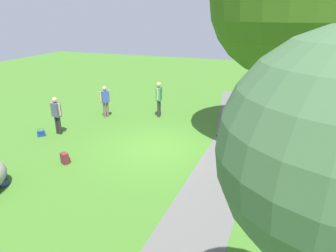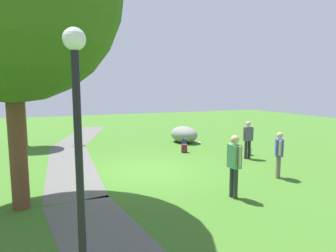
{
  "view_description": "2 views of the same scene",
  "coord_description": "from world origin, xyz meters",
  "px_view_note": "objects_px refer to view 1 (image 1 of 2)",
  "views": [
    {
      "loc": [
        9.76,
        3.96,
        4.98
      ],
      "look_at": [
        -0.02,
        0.39,
        0.97
      ],
      "focal_mm": 31.67,
      "sensor_mm": 36.0,
      "label": 1
    },
    {
      "loc": [
        -10.08,
        3.36,
        3.06
      ],
      "look_at": [
        1.17,
        -1.3,
        1.48
      ],
      "focal_mm": 31.15,
      "sensor_mm": 36.0,
      "label": 2
    }
  ],
  "objects_px": {
    "woman_with_handbag": "(56,113)",
    "handbag_on_grass": "(41,133)",
    "spare_backpack_on_lawn": "(65,158)",
    "passerby_on_path": "(105,99)",
    "backpack_by_boulder": "(2,180)",
    "man_near_boulder": "(159,97)",
    "lamp_post": "(257,67)"
  },
  "relations": [
    {
      "from": "spare_backpack_on_lawn",
      "to": "passerby_on_path",
      "type": "bearing_deg",
      "value": -165.5
    },
    {
      "from": "woman_with_handbag",
      "to": "spare_backpack_on_lawn",
      "type": "height_order",
      "value": "woman_with_handbag"
    },
    {
      "from": "woman_with_handbag",
      "to": "spare_backpack_on_lawn",
      "type": "xyz_separation_m",
      "value": [
        2.17,
        2.02,
        -0.76
      ]
    },
    {
      "from": "lamp_post",
      "to": "woman_with_handbag",
      "type": "relative_size",
      "value": 2.3
    },
    {
      "from": "lamp_post",
      "to": "man_near_boulder",
      "type": "height_order",
      "value": "lamp_post"
    },
    {
      "from": "lamp_post",
      "to": "spare_backpack_on_lawn",
      "type": "xyz_separation_m",
      "value": [
        8.6,
        -5.63,
        -2.13
      ]
    },
    {
      "from": "lamp_post",
      "to": "woman_with_handbag",
      "type": "xyz_separation_m",
      "value": [
        6.44,
        -7.65,
        -1.37
      ]
    },
    {
      "from": "man_near_boulder",
      "to": "backpack_by_boulder",
      "type": "height_order",
      "value": "man_near_boulder"
    },
    {
      "from": "spare_backpack_on_lawn",
      "to": "woman_with_handbag",
      "type": "bearing_deg",
      "value": -137.01
    },
    {
      "from": "handbag_on_grass",
      "to": "lamp_post",
      "type": "bearing_deg",
      "value": 130.35
    },
    {
      "from": "woman_with_handbag",
      "to": "handbag_on_grass",
      "type": "distance_m",
      "value": 1.09
    },
    {
      "from": "man_near_boulder",
      "to": "woman_with_handbag",
      "type": "bearing_deg",
      "value": -42.08
    },
    {
      "from": "woman_with_handbag",
      "to": "backpack_by_boulder",
      "type": "relative_size",
      "value": 4.13
    },
    {
      "from": "passerby_on_path",
      "to": "backpack_by_boulder",
      "type": "distance_m",
      "value": 6.71
    },
    {
      "from": "passerby_on_path",
      "to": "backpack_by_boulder",
      "type": "bearing_deg",
      "value": 3.15
    },
    {
      "from": "backpack_by_boulder",
      "to": "woman_with_handbag",
      "type": "bearing_deg",
      "value": -164.14
    },
    {
      "from": "woman_with_handbag",
      "to": "passerby_on_path",
      "type": "xyz_separation_m",
      "value": [
        -2.67,
        0.77,
        -0.04
      ]
    },
    {
      "from": "lamp_post",
      "to": "man_near_boulder",
      "type": "xyz_separation_m",
      "value": [
        2.81,
        -4.38,
        -1.28
      ]
    },
    {
      "from": "man_near_boulder",
      "to": "passerby_on_path",
      "type": "height_order",
      "value": "man_near_boulder"
    },
    {
      "from": "lamp_post",
      "to": "handbag_on_grass",
      "type": "height_order",
      "value": "lamp_post"
    },
    {
      "from": "woman_with_handbag",
      "to": "handbag_on_grass",
      "type": "xyz_separation_m",
      "value": [
        0.51,
        -0.52,
        -0.81
      ]
    },
    {
      "from": "woman_with_handbag",
      "to": "handbag_on_grass",
      "type": "relative_size",
      "value": 4.3
    },
    {
      "from": "man_near_boulder",
      "to": "backpack_by_boulder",
      "type": "distance_m",
      "value": 7.96
    },
    {
      "from": "backpack_by_boulder",
      "to": "spare_backpack_on_lawn",
      "type": "relative_size",
      "value": 1.0
    },
    {
      "from": "woman_with_handbag",
      "to": "passerby_on_path",
      "type": "bearing_deg",
      "value": 163.89
    },
    {
      "from": "woman_with_handbag",
      "to": "spare_backpack_on_lawn",
      "type": "bearing_deg",
      "value": 42.99
    },
    {
      "from": "backpack_by_boulder",
      "to": "handbag_on_grass",
      "type": "bearing_deg",
      "value": -154.59
    },
    {
      "from": "lamp_post",
      "to": "backpack_by_boulder",
      "type": "relative_size",
      "value": 9.48
    },
    {
      "from": "passerby_on_path",
      "to": "spare_backpack_on_lawn",
      "type": "height_order",
      "value": "passerby_on_path"
    },
    {
      "from": "lamp_post",
      "to": "man_near_boulder",
      "type": "distance_m",
      "value": 5.36
    },
    {
      "from": "man_near_boulder",
      "to": "handbag_on_grass",
      "type": "distance_m",
      "value": 5.68
    },
    {
      "from": "spare_backpack_on_lawn",
      "to": "backpack_by_boulder",
      "type": "bearing_deg",
      "value": -25.73
    }
  ]
}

